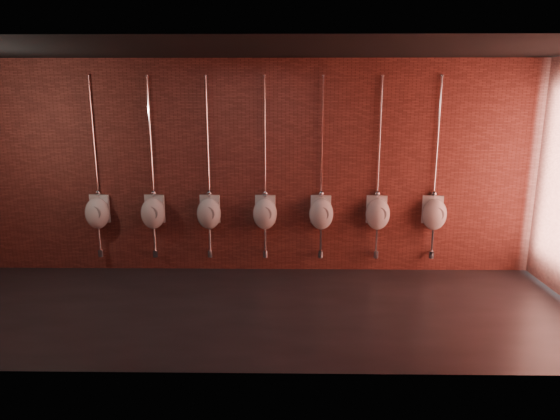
{
  "coord_description": "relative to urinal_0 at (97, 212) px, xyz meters",
  "views": [
    {
      "loc": [
        0.5,
        -5.94,
        2.72
      ],
      "look_at": [
        0.4,
        0.9,
        1.1
      ],
      "focal_mm": 32.0,
      "sensor_mm": 36.0,
      "label": 1
    }
  ],
  "objects": [
    {
      "name": "urinal_0",
      "position": [
        0.0,
        0.0,
        0.0
      ],
      "size": [
        0.41,
        0.37,
        2.72
      ],
      "color": "white",
      "rests_on": "ground"
    },
    {
      "name": "urinal_5",
      "position": [
        4.24,
        0.0,
        0.0
      ],
      "size": [
        0.41,
        0.37,
        2.72
      ],
      "color": "white",
      "rests_on": "ground"
    },
    {
      "name": "urinal_3",
      "position": [
        2.55,
        0.0,
        0.0
      ],
      "size": [
        0.41,
        0.37,
        2.72
      ],
      "color": "white",
      "rests_on": "ground"
    },
    {
      "name": "urinal_2",
      "position": [
        1.7,
        0.0,
        0.0
      ],
      "size": [
        0.41,
        0.37,
        2.72
      ],
      "color": "white",
      "rests_on": "ground"
    },
    {
      "name": "urinal_6",
      "position": [
        5.09,
        0.0,
        0.0
      ],
      "size": [
        0.41,
        0.37,
        2.72
      ],
      "color": "white",
      "rests_on": "ground"
    },
    {
      "name": "room_shell",
      "position": [
        2.38,
        -1.37,
        1.07
      ],
      "size": [
        8.54,
        3.04,
        3.22
      ],
      "color": "black",
      "rests_on": "ground"
    },
    {
      "name": "urinal_1",
      "position": [
        0.85,
        0.0,
        0.0
      ],
      "size": [
        0.41,
        0.37,
        2.72
      ],
      "color": "white",
      "rests_on": "ground"
    },
    {
      "name": "urinal_4",
      "position": [
        3.4,
        0.0,
        0.0
      ],
      "size": [
        0.41,
        0.37,
        2.72
      ],
      "color": "white",
      "rests_on": "ground"
    },
    {
      "name": "ground",
      "position": [
        2.38,
        -1.37,
        -0.95
      ],
      "size": [
        8.5,
        8.5,
        0.0
      ],
      "primitive_type": "plane",
      "color": "black",
      "rests_on": "ground"
    }
  ]
}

